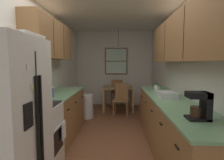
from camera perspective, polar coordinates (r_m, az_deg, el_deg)
name	(u,v)px	position (r m, az deg, el deg)	size (l,w,h in m)	color
ground_plane	(111,132)	(4.11, -0.16, -15.71)	(12.00, 12.00, 0.00)	brown
wall_left	(48,72)	(4.12, -19.29, 2.22)	(0.10, 9.00, 2.55)	silver
wall_right	(177,73)	(4.02, 19.44, 2.15)	(0.10, 9.00, 2.55)	silver
wall_back	(114,68)	(6.49, 0.72, 3.59)	(4.40, 0.10, 2.55)	silver
ceiling_slab	(111,7)	(3.99, -0.17, 21.52)	(4.40, 9.00, 0.08)	white
refrigerator	(3,127)	(2.10, -30.65, -12.52)	(0.71, 0.82, 1.73)	white
stove_range	(35,137)	(2.84, -22.69, -15.86)	(0.66, 0.59, 1.10)	white
microwave_over_range	(23,46)	(2.71, -25.86, 9.43)	(0.39, 0.58, 0.33)	white
counter_left	(61,114)	(3.87, -15.53, -10.25)	(0.64, 1.71, 0.90)	olive
upper_cabinets_left	(51,40)	(3.75, -18.42, 11.68)	(0.33, 1.79, 0.71)	olive
counter_right	(170,126)	(3.26, 17.60, -13.31)	(0.64, 3.28, 0.90)	olive
upper_cabinets_right	(183,38)	(3.11, 21.16, 12.12)	(0.33, 2.96, 0.73)	olive
dining_table	(118,90)	(5.77, 1.96, -3.21)	(0.92, 0.84, 0.73)	#A87F51
dining_chair_near	(121,98)	(5.17, 2.85, -5.55)	(0.45, 0.45, 0.90)	olive
dining_chair_far	(117,91)	(6.40, 1.48, -3.41)	(0.43, 0.43, 0.90)	olive
pendant_light	(118,47)	(5.72, 2.00, 10.22)	(0.29, 0.29, 0.64)	black
back_window	(116,61)	(6.41, 1.30, 5.84)	(0.78, 0.05, 0.92)	brown
trash_bin	(87,106)	(5.03, -7.81, -8.05)	(0.35, 0.35, 0.63)	silver
storage_canister	(50,92)	(3.27, -18.58, -3.57)	(0.11, 0.11, 0.18)	#265999
dish_towel	(64,131)	(2.84, -14.68, -15.01)	(0.02, 0.16, 0.24)	white
coffee_maker	(201,105)	(2.11, 25.75, -6.99)	(0.22, 0.18, 0.28)	black
mug_by_coffeemaker	(156,88)	(4.00, 13.59, -2.38)	(0.12, 0.08, 0.10)	white
mug_spare	(156,85)	(4.43, 13.56, -1.59)	(0.12, 0.08, 0.11)	#3F7F4C
dish_rack	(167,95)	(3.22, 16.67, -4.35)	(0.28, 0.34, 0.10)	silver
table_serving_bowl	(119,86)	(5.71, 2.32, -1.86)	(0.21, 0.21, 0.06)	silver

